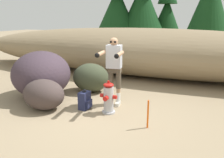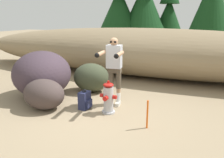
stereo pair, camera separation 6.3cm
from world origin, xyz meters
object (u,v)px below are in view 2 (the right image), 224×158
at_px(utility_worker, 114,63).
at_px(boulder_small, 91,78).
at_px(fire_hydrant, 108,98).
at_px(boulder_outlier, 55,79).
at_px(boulder_mid, 44,94).
at_px(boulder_large, 42,74).
at_px(spare_backpack, 85,100).
at_px(survey_stake, 147,114).

bearing_deg(utility_worker, boulder_small, -133.82).
xyz_separation_m(fire_hydrant, boulder_outlier, (-2.52, 1.30, -0.14)).
height_order(boulder_mid, boulder_small, boulder_small).
height_order(fire_hydrant, boulder_large, boulder_large).
relative_size(boulder_large, boulder_small, 1.59).
distance_m(utility_worker, boulder_large, 2.22).
distance_m(utility_worker, spare_backpack, 1.17).
height_order(utility_worker, boulder_mid, utility_worker).
relative_size(spare_backpack, survey_stake, 0.78).
distance_m(boulder_small, boulder_outlier, 1.38).
relative_size(fire_hydrant, utility_worker, 0.46).
distance_m(spare_backpack, boulder_small, 1.42).
bearing_deg(boulder_large, fire_hydrant, -9.64).
height_order(boulder_large, boulder_outlier, boulder_large).
relative_size(utility_worker, boulder_mid, 1.59).
bearing_deg(boulder_outlier, spare_backpack, -34.86).
xyz_separation_m(fire_hydrant, boulder_large, (-2.24, 0.38, 0.28)).
relative_size(spare_backpack, boulder_outlier, 0.89).
distance_m(utility_worker, boulder_small, 1.49).
xyz_separation_m(boulder_large, boulder_outlier, (-0.28, 0.92, -0.43)).
relative_size(fire_hydrant, survey_stake, 1.31).
distance_m(fire_hydrant, boulder_mid, 1.61).
bearing_deg(boulder_small, survey_stake, -37.58).
bearing_deg(boulder_mid, spare_backpack, 21.84).
xyz_separation_m(boulder_mid, boulder_outlier, (-0.95, 1.69, -0.15)).
height_order(boulder_large, survey_stake, boulder_large).
relative_size(spare_backpack, boulder_small, 0.42).
bearing_deg(fire_hydrant, survey_stake, -20.97).
bearing_deg(boulder_mid, boulder_large, 131.15).
xyz_separation_m(utility_worker, boulder_outlier, (-2.45, 0.79, -0.88)).
height_order(boulder_outlier, survey_stake, survey_stake).
xyz_separation_m(utility_worker, spare_backpack, (-0.56, -0.52, -0.89)).
relative_size(boulder_large, boulder_mid, 1.64).
relative_size(utility_worker, boulder_large, 0.97).
relative_size(spare_backpack, boulder_large, 0.26).
bearing_deg(boulder_small, fire_hydrant, -48.30).
relative_size(fire_hydrant, boulder_large, 0.44).
bearing_deg(spare_backpack, boulder_outlier, 147.85).
xyz_separation_m(boulder_large, boulder_small, (1.09, 0.91, -0.21)).
distance_m(spare_backpack, boulder_large, 1.70).
xyz_separation_m(utility_worker, boulder_large, (-2.17, -0.13, -0.46)).
xyz_separation_m(spare_backpack, survey_stake, (1.68, -0.39, 0.08)).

